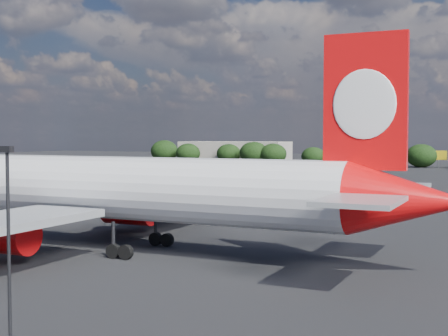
% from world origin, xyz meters
% --- Properties ---
extents(ground, '(500.00, 500.00, 0.00)m').
position_xyz_m(ground, '(0.00, 60.00, 0.00)').
color(ground, black).
rests_on(ground, ground).
extents(qantas_airliner, '(54.93, 52.10, 18.00)m').
position_xyz_m(qantas_airliner, '(4.42, 17.22, 5.48)').
color(qantas_airliner, white).
rests_on(qantas_airliner, ground).
extents(apron_lamp_post, '(0.55, 0.30, 9.92)m').
position_xyz_m(apron_lamp_post, '(14.90, -8.33, 5.60)').
color(apron_lamp_post, black).
rests_on(apron_lamp_post, ground).
extents(terminal_building, '(42.00, 16.00, 8.00)m').
position_xyz_m(terminal_building, '(-65.00, 192.00, 4.00)').
color(terminal_building, '#A1968A').
rests_on(terminal_building, ground).
extents(highway_sign, '(6.00, 0.30, 4.50)m').
position_xyz_m(highway_sign, '(-18.00, 176.00, 3.13)').
color(highway_sign, '#125E2A').
rests_on(highway_sign, ground).
extents(billboard_yellow, '(5.00, 0.30, 5.50)m').
position_xyz_m(billboard_yellow, '(12.00, 182.00, 3.87)').
color(billboard_yellow, yellow).
rests_on(billboard_yellow, ground).
extents(horizon_treeline, '(206.82, 14.07, 9.06)m').
position_xyz_m(horizon_treeline, '(-0.30, 179.31, 3.85)').
color(horizon_treeline, black).
rests_on(horizon_treeline, ground).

